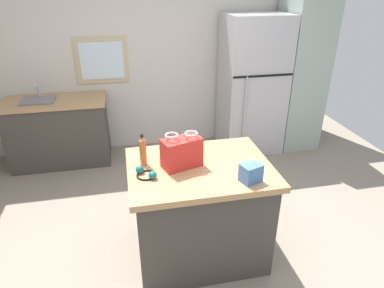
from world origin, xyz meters
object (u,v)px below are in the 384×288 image
object	(u,v)px
ear_defenders	(146,173)
kitchen_island	(199,211)
bottle	(143,151)
tall_cabinet	(301,70)
small_box	(251,173)
refrigerator	(252,85)
shopping_bag	(182,152)

from	to	relation	value
ear_defenders	kitchen_island	bearing A→B (deg)	8.86
kitchen_island	bottle	bearing A→B (deg)	165.47
tall_cabinet	ear_defenders	distance (m)	3.11
small_box	bottle	world-z (taller)	bottle
refrigerator	ear_defenders	distance (m)	2.62
bottle	kitchen_island	bearing A→B (deg)	-14.53
tall_cabinet	shopping_bag	world-z (taller)	tall_cabinet
refrigerator	shopping_bag	distance (m)	2.37
kitchen_island	refrigerator	distance (m)	2.36
refrigerator	tall_cabinet	bearing A→B (deg)	0.02
kitchen_island	refrigerator	xyz separation A→B (m)	(1.20, 1.98, 0.48)
kitchen_island	ear_defenders	xyz separation A→B (m)	(-0.43, -0.07, 0.47)
shopping_bag	ear_defenders	xyz separation A→B (m)	(-0.29, -0.09, -0.10)
refrigerator	bottle	xyz separation A→B (m)	(-1.64, -1.86, 0.10)
refrigerator	shopping_bag	bearing A→B (deg)	-124.49
kitchen_island	refrigerator	world-z (taller)	refrigerator
tall_cabinet	ear_defenders	world-z (taller)	tall_cabinet
shopping_bag	kitchen_island	bearing A→B (deg)	-10.04
kitchen_island	small_box	size ratio (longest dim) A/B	7.91
small_box	ear_defenders	world-z (taller)	small_box
refrigerator	tall_cabinet	world-z (taller)	tall_cabinet
refrigerator	bottle	world-z (taller)	refrigerator
kitchen_island	small_box	distance (m)	0.68
refrigerator	small_box	distance (m)	2.44
ear_defenders	refrigerator	bearing A→B (deg)	51.37
bottle	ear_defenders	xyz separation A→B (m)	(0.00, -0.18, -0.10)
kitchen_island	small_box	bearing A→B (deg)	-43.11
shopping_bag	bottle	world-z (taller)	shopping_bag
tall_cabinet	shopping_bag	distance (m)	2.83
kitchen_island	ear_defenders	bearing A→B (deg)	-171.14
small_box	ear_defenders	distance (m)	0.79
small_box	tall_cabinet	bearing A→B (deg)	55.02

